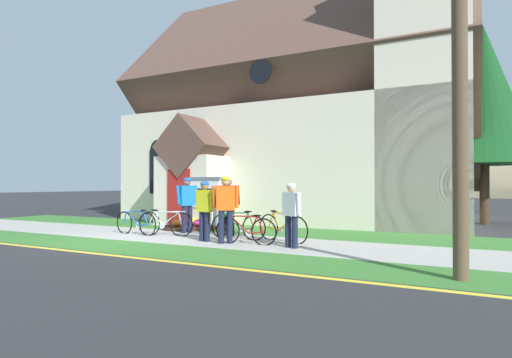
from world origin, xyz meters
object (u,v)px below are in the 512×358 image
Objects in this scene: bicycle_blue at (246,230)px; roadside_conifer at (484,95)px; cyclist_in_red_jersey at (225,204)px; utility_pole at (452,19)px; church_sign at (198,194)px; cyclist_in_yellow_jersey at (205,207)px; cyclist_in_white_jersey at (228,201)px; bicycle_green at (165,223)px; bicycle_yellow at (282,227)px; bicycle_red at (136,223)px; bicycle_orange at (238,226)px; cyclist_in_blue_jersey at (187,200)px; cyclist_in_orange_jersey at (291,210)px.

roadside_conifer reaches higher than bicycle_blue.
utility_pole is at bearing -18.11° from cyclist_in_red_jersey.
roadside_conifer is at bearing 86.05° from utility_pole.
church_sign is 1.10× the size of bicycle_blue.
cyclist_in_yellow_jersey is at bearing 163.15° from utility_pole.
cyclist_in_white_jersey is 7.59m from utility_pole.
bicycle_green reaches higher than bicycle_blue.
bicycle_yellow is 3.67m from bicycle_green.
bicycle_orange reaches higher than bicycle_red.
bicycle_orange is 1.15m from cyclist_in_yellow_jersey.
church_sign is 4.23m from cyclist_in_red_jersey.
roadside_conifer is at bearing 44.27° from bicycle_green.
utility_pole reaches higher than bicycle_orange.
cyclist_in_yellow_jersey is 0.93× the size of cyclist_in_red_jersey.
cyclist_in_blue_jersey reaches higher than bicycle_red.
bicycle_red is 1.11× the size of cyclist_in_orange_jersey.
bicycle_green is at bearing 11.95° from bicycle_red.
bicycle_blue is 1.08m from bicycle_yellow.
bicycle_red is 3.34m from bicycle_orange.
bicycle_green is 9.08m from utility_pole.
cyclist_in_blue_jersey is 0.23× the size of roadside_conifer.
cyclist_in_red_jersey is at bearing -177.10° from cyclist_in_orange_jersey.
cyclist_in_blue_jersey is at bearing 173.24° from bicycle_yellow.
bicycle_yellow is at bearing 42.09° from cyclist_in_red_jersey.
cyclist_in_orange_jersey is 5.23m from utility_pole.
bicycle_yellow is 0.97× the size of cyclist_in_blue_jersey.
bicycle_yellow is at bearing 53.18° from bicycle_blue.
bicycle_red is 9.88m from utility_pole.
church_sign reaches higher than bicycle_blue.
cyclist_in_blue_jersey is at bearing -66.29° from church_sign.
cyclist_in_red_jersey reaches higher than bicycle_red.
bicycle_orange is at bearing 7.69° from bicycle_green.
cyclist_in_red_jersey is at bearing -45.15° from church_sign.
cyclist_in_yellow_jersey is at bearing -175.73° from bicycle_blue.
bicycle_green is at bearing 166.48° from cyclist_in_red_jersey.
cyclist_in_red_jersey reaches higher than bicycle_orange.
church_sign is 2.76m from cyclist_in_white_jersey.
bicycle_blue is at bearing -8.08° from bicycle_green.
bicycle_yellow is at bearing -6.76° from cyclist_in_blue_jersey.
cyclist_in_yellow_jersey is 1.30m from cyclist_in_white_jersey.
church_sign is at bearing 150.38° from utility_pole.
roadside_conifer reaches higher than cyclist_in_white_jersey.
bicycle_orange is at bearing -174.53° from bicycle_yellow.
bicycle_yellow is 6.37m from utility_pole.
bicycle_red is at bearing 173.42° from cyclist_in_red_jersey.
bicycle_red is 0.23× the size of roadside_conifer.
bicycle_blue is 0.98× the size of cyclist_in_white_jersey.
bicycle_yellow is 1.00× the size of bicycle_orange.
bicycle_blue is 6.52m from utility_pole.
bicycle_orange is at bearing -36.29° from church_sign.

